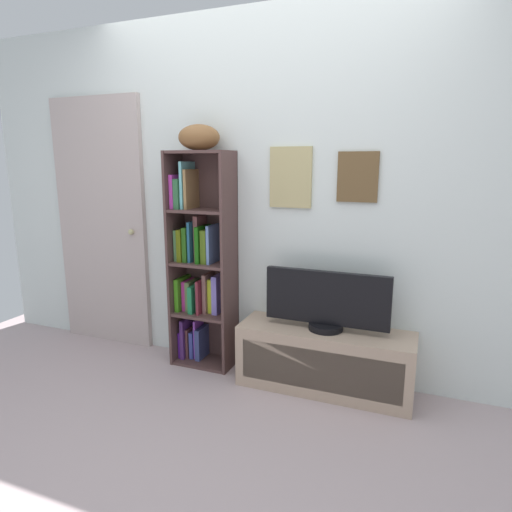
{
  "coord_description": "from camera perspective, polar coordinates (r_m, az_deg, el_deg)",
  "views": [
    {
      "loc": [
        1.04,
        -1.7,
        1.46
      ],
      "look_at": [
        0.03,
        0.85,
        0.88
      ],
      "focal_mm": 30.65,
      "sensor_mm": 36.0,
      "label": 1
    }
  ],
  "objects": [
    {
      "name": "bookshelf",
      "position": [
        3.18,
        -7.33,
        -1.27
      ],
      "size": [
        0.45,
        0.26,
        1.54
      ],
      "color": "#4D3432",
      "rests_on": "ground"
    },
    {
      "name": "football",
      "position": [
        3.06,
        -7.44,
        15.1
      ],
      "size": [
        0.32,
        0.27,
        0.17
      ],
      "primitive_type": "ellipsoid",
      "rotation": [
        0.0,
        0.0,
        0.41
      ],
      "color": "brown",
      "rests_on": "bookshelf"
    },
    {
      "name": "back_wall",
      "position": [
        3.03,
        1.45,
        7.59
      ],
      "size": [
        4.8,
        0.08,
        2.45
      ],
      "color": "silver",
      "rests_on": "ground"
    },
    {
      "name": "television",
      "position": [
        2.82,
        9.19,
        -5.85
      ],
      "size": [
        0.79,
        0.22,
        0.38
      ],
      "color": "black",
      "rests_on": "tv_stand"
    },
    {
      "name": "door",
      "position": [
        3.72,
        -19.49,
        3.9
      ],
      "size": [
        0.83,
        0.09,
        1.96
      ],
      "color": "#B4A39E",
      "rests_on": "ground"
    },
    {
      "name": "tv_stand",
      "position": [
        2.96,
        8.92,
        -13.19
      ],
      "size": [
        1.12,
        0.35,
        0.41
      ],
      "color": "tan",
      "rests_on": "ground"
    },
    {
      "name": "ground",
      "position": [
        2.48,
        -8.72,
        -24.7
      ],
      "size": [
        5.2,
        5.2,
        0.04
      ],
      "primitive_type": "cube",
      "color": "#A99698"
    }
  ]
}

